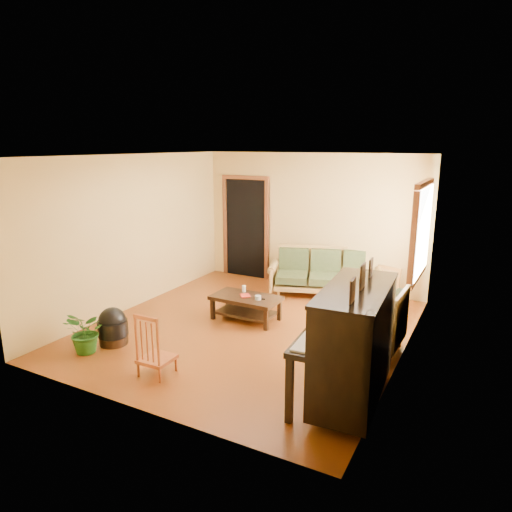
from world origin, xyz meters
The scene contains 16 objects.
floor centered at (0.00, 0.00, 0.00)m, with size 5.00×5.00×0.00m, color #5C270C.
doorway centered at (-1.45, 2.48, 1.02)m, with size 1.08×0.16×2.05m, color black.
window centered at (2.21, 1.30, 1.50)m, with size 0.12×1.36×1.46m, color white.
sofa centered at (0.48, 2.06, 0.44)m, with size 2.03×0.85×0.87m, color olive.
coffee_table centered at (-0.22, 0.28, 0.20)m, with size 1.09×0.59×0.39m, color black.
armchair centered at (1.84, 0.08, 0.46)m, with size 0.87×0.91×0.91m, color olive.
piano centered at (1.97, -1.29, 0.66)m, with size 0.88×1.49×1.32m, color black.
footstool centered at (-1.43, -1.40, 0.20)m, with size 0.42×0.42×0.40m, color black.
red_chair centered at (-0.31, -1.80, 0.40)m, with size 0.38×0.41×0.81m, color #903E1A.
leaning_frame centered at (1.55, 2.38, 0.31)m, with size 0.47×0.10×0.62m, color #B07E3A.
ceramic_crock centered at (1.76, 2.26, 0.12)m, with size 0.19×0.19×0.24m, color #325598.
potted_plant centered at (-1.53, -1.78, 0.30)m, with size 0.54×0.47×0.60m, color #1F5618.
book centered at (-0.29, 0.22, 0.40)m, with size 0.15×0.20×0.02m, color #A12215.
candle centered at (-0.36, 0.46, 0.45)m, with size 0.06×0.06×0.11m, color white.
glass_jar centered at (0.02, 0.23, 0.43)m, with size 0.10×0.10×0.07m, color silver.
remote centered at (0.04, 0.26, 0.40)m, with size 0.16×0.04×0.02m, color black.
Camera 1 is at (3.16, -5.75, 2.77)m, focal length 32.00 mm.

